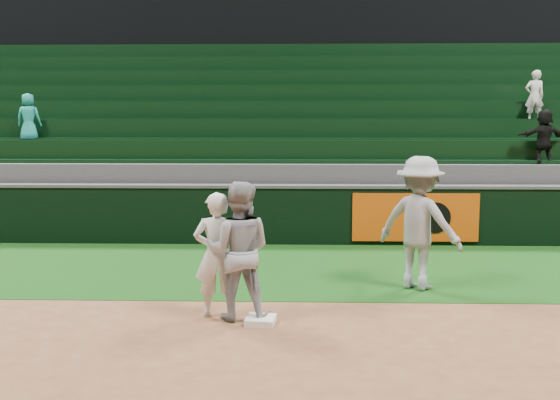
# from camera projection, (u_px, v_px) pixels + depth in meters

# --- Properties ---
(ground) EXTENTS (70.00, 70.00, 0.00)m
(ground) POSITION_uv_depth(u_px,v_px,m) (253.00, 322.00, 8.06)
(ground) COLOR brown
(ground) RESTS_ON ground
(foul_grass) EXTENTS (36.00, 4.20, 0.01)m
(foul_grass) POSITION_uv_depth(u_px,v_px,m) (265.00, 267.00, 11.03)
(foul_grass) COLOR #0F370D
(foul_grass) RESTS_ON ground
(upper_deck) EXTENTS (40.00, 12.00, 12.00)m
(upper_deck) POSITION_uv_depth(u_px,v_px,m) (284.00, 33.00, 24.59)
(upper_deck) COLOR black
(upper_deck) RESTS_ON ground
(first_base) EXTENTS (0.41, 0.41, 0.08)m
(first_base) POSITION_uv_depth(u_px,v_px,m) (261.00, 320.00, 8.01)
(first_base) COLOR white
(first_base) RESTS_ON ground
(first_baseman) EXTENTS (0.65, 0.47, 1.66)m
(first_baseman) POSITION_uv_depth(u_px,v_px,m) (217.00, 255.00, 8.21)
(first_baseman) COLOR silver
(first_baseman) RESTS_ON ground
(baserunner) EXTENTS (0.92, 0.73, 1.81)m
(baserunner) POSITION_uv_depth(u_px,v_px,m) (239.00, 251.00, 8.09)
(baserunner) COLOR #95979F
(baserunner) RESTS_ON ground
(base_coach) EXTENTS (1.52, 1.37, 2.04)m
(base_coach) POSITION_uv_depth(u_px,v_px,m) (419.00, 223.00, 9.54)
(base_coach) COLOR #9497A0
(base_coach) RESTS_ON foul_grass
(field_wall) EXTENTS (36.00, 0.45, 1.25)m
(field_wall) POSITION_uv_depth(u_px,v_px,m) (272.00, 214.00, 13.13)
(field_wall) COLOR black
(field_wall) RESTS_ON ground
(stadium_seating) EXTENTS (36.00, 5.95, 4.85)m
(stadium_seating) POSITION_uv_depth(u_px,v_px,m) (277.00, 154.00, 16.73)
(stadium_seating) COLOR #3E3E40
(stadium_seating) RESTS_ON ground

